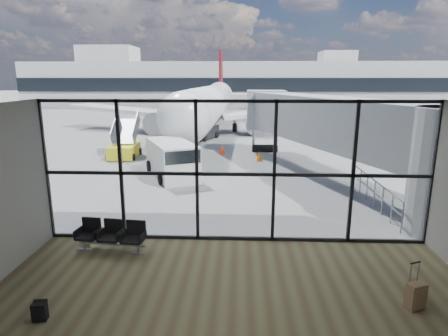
# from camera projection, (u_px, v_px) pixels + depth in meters

# --- Properties ---
(ground) EXTENTS (220.00, 220.00, 0.00)m
(ground) POSITION_uv_depth(u_px,v_px,m) (239.00, 117.00, 50.98)
(ground) COLOR slate
(ground) RESTS_ON ground
(lounge_shell) EXTENTS (12.02, 8.01, 4.51)m
(lounge_shell) POSITION_uv_depth(u_px,v_px,m) (232.00, 216.00, 6.84)
(lounge_shell) COLOR brown
(lounge_shell) RESTS_ON ground
(glass_curtain_wall) EXTENTS (12.10, 0.12, 4.50)m
(glass_curtain_wall) POSITION_uv_depth(u_px,v_px,m) (235.00, 173.00, 11.60)
(glass_curtain_wall) COLOR white
(glass_curtain_wall) RESTS_ON ground
(jet_bridge) EXTENTS (8.00, 16.50, 4.33)m
(jet_bridge) POSITION_uv_depth(u_px,v_px,m) (338.00, 128.00, 18.14)
(jet_bridge) COLOR gray
(jet_bridge) RESTS_ON ground
(apron_railing) EXTENTS (0.06, 5.46, 1.11)m
(apron_railing) POSITION_uv_depth(u_px,v_px,m) (375.00, 190.00, 15.12)
(apron_railing) COLOR gray
(apron_railing) RESTS_ON ground
(far_terminal) EXTENTS (80.00, 12.20, 11.00)m
(far_terminal) POSITION_uv_depth(u_px,v_px,m) (237.00, 83.00, 71.37)
(far_terminal) COLOR #B6B6B1
(far_terminal) RESTS_ON ground
(tree_0) EXTENTS (4.95, 4.95, 7.12)m
(tree_0) POSITION_uv_depth(u_px,v_px,m) (37.00, 81.00, 82.88)
(tree_0) COLOR #382619
(tree_0) RESTS_ON ground
(tree_1) EXTENTS (5.61, 5.61, 8.07)m
(tree_1) POSITION_uv_depth(u_px,v_px,m) (63.00, 78.00, 82.48)
(tree_1) COLOR #382619
(tree_1) RESTS_ON ground
(tree_2) EXTENTS (6.27, 6.27, 9.03)m
(tree_2) POSITION_uv_depth(u_px,v_px,m) (90.00, 75.00, 82.08)
(tree_2) COLOR #382619
(tree_2) RESTS_ON ground
(tree_3) EXTENTS (4.95, 4.95, 7.12)m
(tree_3) POSITION_uv_depth(u_px,v_px,m) (117.00, 81.00, 82.12)
(tree_3) COLOR #382619
(tree_3) RESTS_ON ground
(tree_4) EXTENTS (5.61, 5.61, 8.07)m
(tree_4) POSITION_uv_depth(u_px,v_px,m) (144.00, 78.00, 81.72)
(tree_4) COLOR #382619
(tree_4) RESTS_ON ground
(tree_5) EXTENTS (6.27, 6.27, 9.03)m
(tree_5) POSITION_uv_depth(u_px,v_px,m) (171.00, 75.00, 81.33)
(tree_5) COLOR #382619
(tree_5) RESTS_ON ground
(seating_row) EXTENTS (2.12, 0.82, 0.94)m
(seating_row) POSITION_uv_depth(u_px,v_px,m) (112.00, 234.00, 11.31)
(seating_row) COLOR gray
(seating_row) RESTS_ON ground
(backpack) EXTENTS (0.32, 0.30, 0.45)m
(backpack) POSITION_uv_depth(u_px,v_px,m) (39.00, 312.00, 8.03)
(backpack) COLOR black
(backpack) RESTS_ON ground
(suitcase) EXTENTS (0.47, 0.40, 1.10)m
(suitcase) POSITION_uv_depth(u_px,v_px,m) (416.00, 296.00, 8.41)
(suitcase) COLOR #886C4C
(suitcase) RESTS_ON ground
(airliner) EXTENTS (29.18, 33.77, 8.70)m
(airliner) POSITION_uv_depth(u_px,v_px,m) (210.00, 104.00, 37.04)
(airliner) COLOR white
(airliner) RESTS_ON ground
(service_van) EXTENTS (3.49, 4.67, 1.86)m
(service_van) POSITION_uv_depth(u_px,v_px,m) (173.00, 159.00, 19.68)
(service_van) COLOR silver
(service_van) RESTS_ON ground
(belt_loader) EXTENTS (2.96, 4.36, 1.91)m
(belt_loader) POSITION_uv_depth(u_px,v_px,m) (204.00, 131.00, 32.22)
(belt_loader) COLOR black
(belt_loader) RESTS_ON ground
(mobile_stairs) EXTENTS (1.94, 3.43, 2.36)m
(mobile_stairs) POSITION_uv_depth(u_px,v_px,m) (124.00, 149.00, 24.77)
(mobile_stairs) COLOR yellow
(mobile_stairs) RESTS_ON ground
(traffic_cone_b) EXTENTS (0.44, 0.44, 0.63)m
(traffic_cone_b) POSITION_uv_depth(u_px,v_px,m) (259.00, 156.00, 23.71)
(traffic_cone_b) COLOR orange
(traffic_cone_b) RESTS_ON ground
(traffic_cone_c) EXTENTS (0.44, 0.44, 0.63)m
(traffic_cone_c) POSITION_uv_depth(u_px,v_px,m) (222.00, 150.00, 25.74)
(traffic_cone_c) COLOR #FF340D
(traffic_cone_c) RESTS_ON ground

